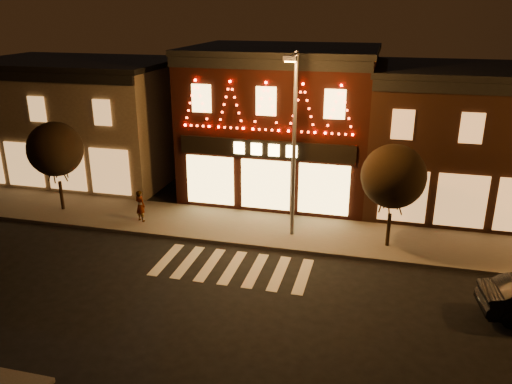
% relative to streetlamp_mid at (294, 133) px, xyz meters
% --- Properties ---
extents(ground, '(120.00, 120.00, 0.00)m').
position_rel_streetlamp_mid_xyz_m(ground, '(-1.85, -7.39, -5.10)').
color(ground, black).
rests_on(ground, ground).
extents(sidewalk_far, '(44.00, 4.00, 0.15)m').
position_rel_streetlamp_mid_xyz_m(sidewalk_far, '(0.15, 0.61, -5.03)').
color(sidewalk_far, '#47423D').
rests_on(sidewalk_far, ground).
extents(building_left, '(12.20, 8.28, 7.30)m').
position_rel_streetlamp_mid_xyz_m(building_left, '(-14.85, 6.60, -1.44)').
color(building_left, '#6E614E').
rests_on(building_left, ground).
extents(building_pulp, '(10.20, 8.34, 8.30)m').
position_rel_streetlamp_mid_xyz_m(building_pulp, '(-1.85, 6.58, -0.94)').
color(building_pulp, black).
rests_on(building_pulp, ground).
extents(building_right_a, '(9.20, 8.28, 7.50)m').
position_rel_streetlamp_mid_xyz_m(building_right_a, '(7.65, 6.60, -1.34)').
color(building_right_a, '#381E13').
rests_on(building_right_a, ground).
extents(streetlamp_mid, '(0.54, 1.93, 8.44)m').
position_rel_streetlamp_mid_xyz_m(streetlamp_mid, '(0.00, 0.00, 0.00)').
color(streetlamp_mid, '#59595E').
rests_on(streetlamp_mid, sidewalk_far).
extents(tree_left, '(2.81, 2.81, 4.71)m').
position_rel_streetlamp_mid_xyz_m(tree_left, '(-12.45, 0.38, -1.66)').
color(tree_left, black).
rests_on(tree_left, sidewalk_far).
extents(tree_right, '(2.80, 2.80, 4.69)m').
position_rel_streetlamp_mid_xyz_m(tree_right, '(4.40, 0.10, -1.67)').
color(tree_right, black).
rests_on(tree_right, sidewalk_far).
extents(pedestrian, '(0.69, 0.58, 1.62)m').
position_rel_streetlamp_mid_xyz_m(pedestrian, '(-7.66, -0.06, -4.14)').
color(pedestrian, gray).
rests_on(pedestrian, sidewalk_far).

